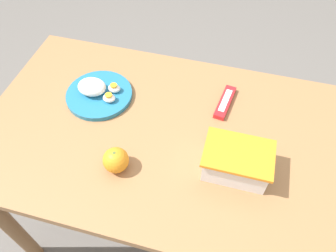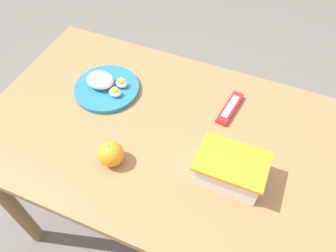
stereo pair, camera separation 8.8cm
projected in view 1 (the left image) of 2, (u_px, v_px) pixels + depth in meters
ground_plane at (167, 222)px, 1.70m from camera, size 10.00×10.00×0.00m
table at (167, 152)px, 1.18m from camera, size 1.26×0.76×0.77m
food_container at (236, 162)px, 0.97m from camera, size 0.20×0.14×0.10m
orange_fruit at (116, 160)px, 0.98m from camera, size 0.08×0.08×0.08m
rice_plate at (98, 92)px, 1.18m from camera, size 0.24×0.24×0.07m
candy_bar at (225, 102)px, 1.16m from camera, size 0.06×0.16×0.02m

